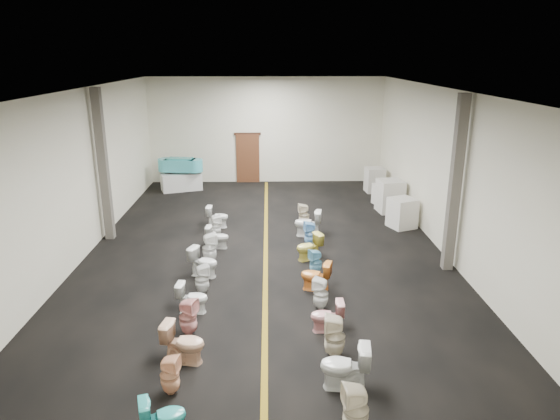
{
  "coord_description": "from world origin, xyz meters",
  "views": [
    {
      "loc": [
        0.1,
        -13.44,
        5.36
      ],
      "look_at": [
        0.44,
        1.0,
        0.85
      ],
      "focal_mm": 32.0,
      "sensor_mm": 36.0,
      "label": 1
    }
  ],
  "objects_px": {
    "toilet_right_0": "(356,410)",
    "toilet_right_10": "(304,215)",
    "bathtub": "(180,165)",
    "toilet_left_5": "(202,279)",
    "toilet_left_4": "(192,298)",
    "toilet_left_8": "(217,237)",
    "toilet_left_0": "(163,417)",
    "toilet_left_7": "(209,248)",
    "toilet_right_3": "(327,316)",
    "display_table": "(181,182)",
    "toilet_right_9": "(308,223)",
    "appliance_crate_c": "(384,194)",
    "toilet_right_2": "(335,336)",
    "appliance_crate_d": "(374,180)",
    "toilet_left_10": "(217,217)",
    "toilet_left_6": "(204,262)",
    "appliance_crate_b": "(390,196)",
    "toilet_left_9": "(216,226)",
    "toilet_left_2": "(184,343)",
    "toilet_right_5": "(316,276)",
    "toilet_left_3": "(188,317)",
    "appliance_crate_a": "(402,213)",
    "toilet_right_1": "(345,367)",
    "toilet_right_7": "(309,247)",
    "toilet_left_1": "(170,375)",
    "toilet_right_4": "(321,294)"
  },
  "relations": [
    {
      "from": "toilet_left_8",
      "to": "toilet_right_0",
      "type": "bearing_deg",
      "value": -155.06
    },
    {
      "from": "toilet_left_7",
      "to": "toilet_right_9",
      "type": "bearing_deg",
      "value": -75.13
    },
    {
      "from": "toilet_left_4",
      "to": "toilet_right_3",
      "type": "height_order",
      "value": "toilet_left_4"
    },
    {
      "from": "appliance_crate_b",
      "to": "toilet_left_9",
      "type": "xyz_separation_m",
      "value": [
        -5.93,
        -2.47,
        -0.23
      ]
    },
    {
      "from": "toilet_left_3",
      "to": "bathtub",
      "type": "bearing_deg",
      "value": 29.45
    },
    {
      "from": "toilet_left_3",
      "to": "toilet_left_5",
      "type": "distance_m",
      "value": 1.8
    },
    {
      "from": "toilet_left_1",
      "to": "toilet_right_3",
      "type": "xyz_separation_m",
      "value": [
        2.8,
        1.88,
        -0.01
      ]
    },
    {
      "from": "appliance_crate_c",
      "to": "toilet_right_2",
      "type": "xyz_separation_m",
      "value": [
        -3.11,
        -9.83,
        0.04
      ]
    },
    {
      "from": "toilet_left_8",
      "to": "appliance_crate_d",
      "type": "bearing_deg",
      "value": -38.77
    },
    {
      "from": "toilet_left_3",
      "to": "toilet_right_5",
      "type": "distance_m",
      "value": 3.32
    },
    {
      "from": "toilet_right_1",
      "to": "toilet_right_7",
      "type": "xyz_separation_m",
      "value": [
        -0.16,
        5.52,
        -0.05
      ]
    },
    {
      "from": "display_table",
      "to": "toilet_right_7",
      "type": "xyz_separation_m",
      "value": [
        4.69,
        -7.47,
        0.01
      ]
    },
    {
      "from": "toilet_right_3",
      "to": "toilet_right_10",
      "type": "xyz_separation_m",
      "value": [
        -0.02,
        6.47,
        0.05
      ]
    },
    {
      "from": "appliance_crate_b",
      "to": "toilet_right_2",
      "type": "bearing_deg",
      "value": -109.23
    },
    {
      "from": "toilet_right_2",
      "to": "toilet_right_5",
      "type": "xyz_separation_m",
      "value": [
        -0.09,
        2.75,
        -0.06
      ]
    },
    {
      "from": "display_table",
      "to": "toilet_left_8",
      "type": "relative_size",
      "value": 2.41
    },
    {
      "from": "toilet_left_4",
      "to": "toilet_left_8",
      "type": "distance_m",
      "value": 3.78
    },
    {
      "from": "toilet_left_7",
      "to": "toilet_left_10",
      "type": "height_order",
      "value": "toilet_left_7"
    },
    {
      "from": "toilet_right_9",
      "to": "display_table",
      "type": "bearing_deg",
      "value": -130.08
    },
    {
      "from": "display_table",
      "to": "appliance_crate_d",
      "type": "distance_m",
      "value": 7.93
    },
    {
      "from": "toilet_left_5",
      "to": "toilet_right_7",
      "type": "distance_m",
      "value": 3.3
    },
    {
      "from": "toilet_right_4",
      "to": "bathtub",
      "type": "bearing_deg",
      "value": -133.17
    },
    {
      "from": "toilet_left_2",
      "to": "toilet_left_10",
      "type": "distance_m",
      "value": 7.44
    },
    {
      "from": "toilet_left_5",
      "to": "display_table",
      "type": "bearing_deg",
      "value": -7.61
    },
    {
      "from": "bathtub",
      "to": "toilet_left_5",
      "type": "xyz_separation_m",
      "value": [
        2.04,
        -9.44,
        -0.71
      ]
    },
    {
      "from": "toilet_left_10",
      "to": "toilet_right_10",
      "type": "relative_size",
      "value": 0.93
    },
    {
      "from": "display_table",
      "to": "toilet_left_10",
      "type": "bearing_deg",
      "value": -67.66
    },
    {
      "from": "toilet_left_0",
      "to": "toilet_left_6",
      "type": "xyz_separation_m",
      "value": [
        -0.09,
        5.57,
        0.04
      ]
    },
    {
      "from": "toilet_right_0",
      "to": "toilet_right_9",
      "type": "distance_m",
      "value": 8.44
    },
    {
      "from": "appliance_crate_a",
      "to": "toilet_left_2",
      "type": "bearing_deg",
      "value": -128.72
    },
    {
      "from": "toilet_left_2",
      "to": "toilet_left_7",
      "type": "distance_m",
      "value": 4.56
    },
    {
      "from": "toilet_left_0",
      "to": "toilet_left_7",
      "type": "height_order",
      "value": "toilet_left_7"
    },
    {
      "from": "toilet_left_0",
      "to": "toilet_right_2",
      "type": "relative_size",
      "value": 0.79
    },
    {
      "from": "toilet_left_2",
      "to": "toilet_left_10",
      "type": "height_order",
      "value": "toilet_left_2"
    },
    {
      "from": "toilet_left_6",
      "to": "toilet_left_8",
      "type": "bearing_deg",
      "value": 16.68
    },
    {
      "from": "toilet_left_8",
      "to": "toilet_left_0",
      "type": "bearing_deg",
      "value": -175.57
    },
    {
      "from": "display_table",
      "to": "toilet_right_0",
      "type": "xyz_separation_m",
      "value": [
        4.85,
        -14.06,
        0.07
      ]
    },
    {
      "from": "toilet_left_10",
      "to": "toilet_left_4",
      "type": "bearing_deg",
      "value": -174.97
    },
    {
      "from": "toilet_left_2",
      "to": "toilet_left_6",
      "type": "bearing_deg",
      "value": 12.14
    },
    {
      "from": "toilet_left_5",
      "to": "toilet_right_3",
      "type": "distance_m",
      "value": 3.24
    },
    {
      "from": "appliance_crate_c",
      "to": "toilet_left_8",
      "type": "xyz_separation_m",
      "value": [
        -5.8,
        -4.29,
        -0.05
      ]
    },
    {
      "from": "toilet_left_4",
      "to": "toilet_left_9",
      "type": "height_order",
      "value": "toilet_left_9"
    },
    {
      "from": "toilet_left_10",
      "to": "toilet_right_3",
      "type": "xyz_separation_m",
      "value": [
        2.82,
        -6.46,
        -0.02
      ]
    },
    {
      "from": "toilet_right_0",
      "to": "toilet_right_10",
      "type": "height_order",
      "value": "toilet_right_0"
    },
    {
      "from": "toilet_left_6",
      "to": "toilet_right_4",
      "type": "relative_size",
      "value": 1.03
    },
    {
      "from": "toilet_right_2",
      "to": "appliance_crate_d",
      "type": "bearing_deg",
      "value": 171.96
    },
    {
      "from": "toilet_left_0",
      "to": "toilet_right_3",
      "type": "relative_size",
      "value": 1.0
    },
    {
      "from": "toilet_left_2",
      "to": "toilet_right_2",
      "type": "relative_size",
      "value": 0.92
    },
    {
      "from": "toilet_left_8",
      "to": "toilet_right_7",
      "type": "bearing_deg",
      "value": -104.81
    },
    {
      "from": "toilet_left_1",
      "to": "toilet_right_10",
      "type": "bearing_deg",
      "value": -9.09
    }
  ]
}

